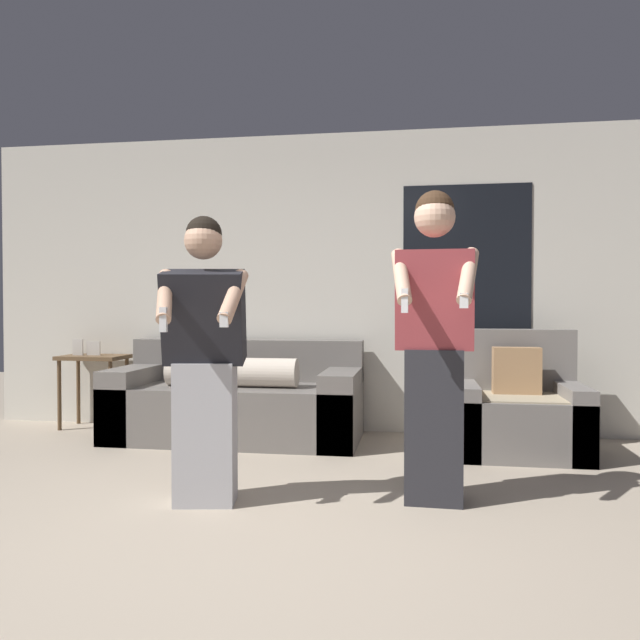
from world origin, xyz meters
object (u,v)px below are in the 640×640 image
object	(u,v)px
couch	(237,402)
person_left	(204,361)
armchair	(516,411)
person_right	(434,343)
side_table	(93,367)

from	to	relation	value
couch	person_left	world-z (taller)	person_left
armchair	person_right	bearing A→B (deg)	-116.09
couch	armchair	distance (m)	2.29
armchair	side_table	world-z (taller)	armchair
couch	armchair	size ratio (longest dim) A/B	2.15
side_table	person_right	xyz separation A→B (m)	(3.08, -1.75, 0.35)
person_right	armchair	bearing A→B (deg)	63.91
couch	armchair	bearing A→B (deg)	-3.54
couch	person_left	xyz separation A→B (m)	(0.32, -1.74, 0.51)
side_table	person_left	size ratio (longest dim) A/B	0.50
person_right	person_left	bearing A→B (deg)	-169.55
side_table	person_left	bearing A→B (deg)	-48.06
armchair	person_left	xyz separation A→B (m)	(-1.96, -1.60, 0.50)
armchair	side_table	xyz separation A→B (m)	(-3.74, 0.39, 0.25)
armchair	person_left	size ratio (longest dim) A/B	0.59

